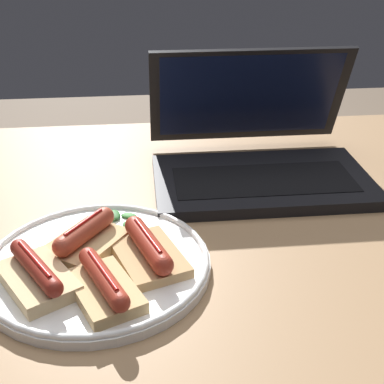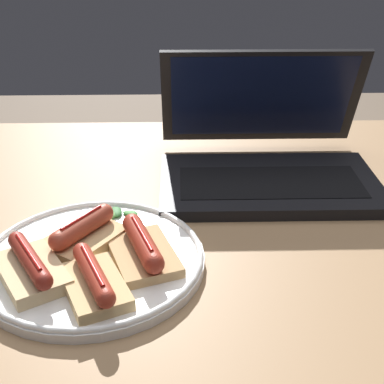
{
  "view_description": "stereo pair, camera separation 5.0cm",
  "coord_description": "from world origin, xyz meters",
  "views": [
    {
      "loc": [
        -0.17,
        -0.7,
        1.15
      ],
      "look_at": [
        -0.1,
        -0.07,
        0.82
      ],
      "focal_mm": 50.0,
      "sensor_mm": 36.0,
      "label": 1
    },
    {
      "loc": [
        -0.12,
        -0.7,
        1.15
      ],
      "look_at": [
        -0.1,
        -0.07,
        0.82
      ],
      "focal_mm": 50.0,
      "sensor_mm": 36.0,
      "label": 2
    }
  ],
  "objects": [
    {
      "name": "desk",
      "position": [
        0.0,
        0.0,
        0.67
      ],
      "size": [
        1.4,
        0.74,
        0.76
      ],
      "color": "#93704C",
      "rests_on": "ground_plane"
    },
    {
      "name": "laptop",
      "position": [
        0.02,
        0.1,
        0.8
      ],
      "size": [
        0.35,
        0.28,
        0.2
      ],
      "color": "black",
      "rests_on": "desk"
    },
    {
      "name": "plate",
      "position": [
        -0.23,
        -0.15,
        0.77
      ],
      "size": [
        0.28,
        0.28,
        0.02
      ],
      "color": "white",
      "rests_on": "desk"
    },
    {
      "name": "sausage_toast_left",
      "position": [
        -0.24,
        -0.12,
        0.79
      ],
      "size": [
        0.12,
        0.12,
        0.04
      ],
      "rotation": [
        0.0,
        0.0,
        4.1
      ],
      "color": "tan",
      "rests_on": "plate"
    },
    {
      "name": "sausage_toast_middle",
      "position": [
        -0.22,
        -0.22,
        0.79
      ],
      "size": [
        0.1,
        0.12,
        0.04
      ],
      "rotation": [
        0.0,
        0.0,
        5.13
      ],
      "color": "tan",
      "rests_on": "plate"
    },
    {
      "name": "sausage_toast_right",
      "position": [
        -0.29,
        -0.19,
        0.79
      ],
      "size": [
        0.11,
        0.12,
        0.04
      ],
      "rotation": [
        0.0,
        0.0,
        2.12
      ],
      "color": "#D6B784",
      "rests_on": "plate"
    },
    {
      "name": "sausage_toast_extra",
      "position": [
        -0.17,
        -0.15,
        0.79
      ],
      "size": [
        0.11,
        0.13,
        0.04
      ],
      "rotation": [
        0.0,
        0.0,
        5.05
      ],
      "color": "tan",
      "rests_on": "plate"
    },
    {
      "name": "salad_pile",
      "position": [
        -0.22,
        -0.06,
        0.77
      ],
      "size": [
        0.08,
        0.06,
        0.01
      ],
      "color": "#2D662D",
      "rests_on": "plate"
    }
  ]
}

